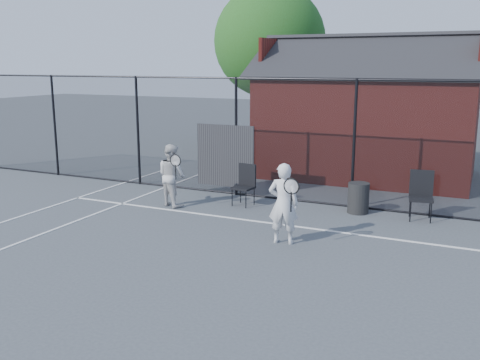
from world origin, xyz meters
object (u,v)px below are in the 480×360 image
at_px(clubhouse, 368,122).
at_px(chair_right, 421,197).
at_px(chair_left, 243,186).
at_px(player_back, 172,175).
at_px(waste_bin, 358,198).
at_px(player_front, 283,203).

height_order(clubhouse, chair_right, clubhouse).
height_order(clubhouse, chair_left, clubhouse).
bearing_deg(player_back, waste_bin, 16.12).
relative_size(player_front, chair_left, 1.61).
height_order(player_front, chair_right, player_front).
relative_size(chair_right, waste_bin, 1.50).
bearing_deg(clubhouse, player_back, -121.47).
xyz_separation_m(chair_right, waste_bin, (-1.35, 0.00, -0.17)).
bearing_deg(waste_bin, player_back, -163.88).
height_order(player_back, chair_right, player_back).
distance_m(chair_right, waste_bin, 1.36).
relative_size(player_back, waste_bin, 2.13).
bearing_deg(chair_left, chair_right, 14.10).
relative_size(player_back, chair_right, 1.42).
height_order(player_back, chair_left, player_back).
xyz_separation_m(chair_left, waste_bin, (2.64, 0.50, -0.13)).
distance_m(player_back, chair_right, 5.66).
bearing_deg(waste_bin, player_front, -107.03).
bearing_deg(player_back, clubhouse, 58.53).
relative_size(player_back, chair_left, 1.54).
bearing_deg(chair_right, waste_bin, 170.86).
height_order(player_front, player_back, player_front).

